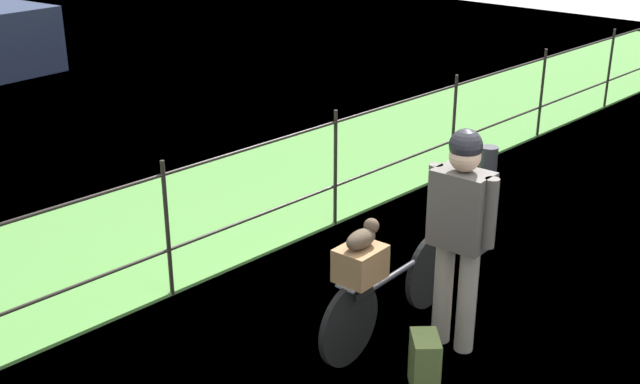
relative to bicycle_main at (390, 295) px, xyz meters
The scene contains 9 objects.
ground_plane 0.73m from the bicycle_main, 71.44° to the right, with size 60.00×60.00×0.00m, color #9E9993.
grass_strip 2.90m from the bicycle_main, 85.91° to the left, with size 27.00×2.40×0.03m, color #569342.
iron_fence 1.73m from the bicycle_main, 83.05° to the left, with size 18.04×0.04×1.19m.
bicycle_main is the anchor object (origin of this frame).
wooden_crate 0.57m from the bicycle_main, behind, with size 0.33×0.27×0.24m, color olive.
terrier_dog 0.71m from the bicycle_main, behind, with size 0.32×0.16×0.18m.
cyclist_person 0.82m from the bicycle_main, 64.98° to the right, with size 0.29×0.54×1.68m.
backpack_on_paving 0.73m from the bicycle_main, 121.70° to the right, with size 0.28×0.18×0.40m, color olive.
mooring_bollard 3.41m from the bicycle_main, 20.34° to the left, with size 0.20×0.20×0.46m, color #38383D.
Camera 1 is at (-4.34, -2.63, 3.25)m, focal length 44.34 mm.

